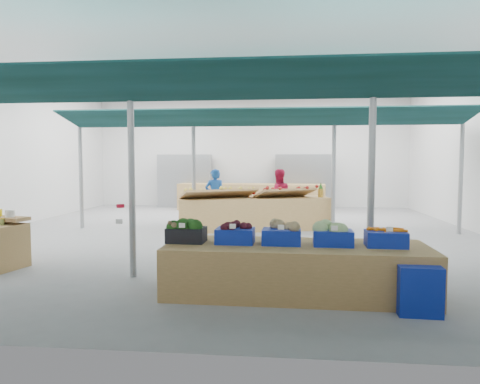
{
  "coord_description": "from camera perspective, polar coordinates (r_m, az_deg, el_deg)",
  "views": [
    {
      "loc": [
        1.25,
        -10.2,
        1.74
      ],
      "look_at": [
        0.39,
        -1.6,
        1.13
      ],
      "focal_mm": 32.0,
      "sensor_mm": 36.0,
      "label": 1
    }
  ],
  "objects": [
    {
      "name": "awnings",
      "position": [
        8.53,
        2.34,
        11.04
      ],
      "size": [
        9.5,
        7.08,
        0.3
      ],
      "color": "black",
      "rests_on": "pole_grid"
    },
    {
      "name": "pineapple",
      "position": [
        11.31,
        10.72,
        0.23
      ],
      "size": [
        0.14,
        0.14,
        0.39
      ],
      "rotation": [
        0.0,
        0.0,
        0.5
      ],
      "color": "#8C6019",
      "rests_on": "fruit_counter"
    },
    {
      "name": "back_shelving_left",
      "position": [
        16.64,
        -7.34,
        1.43
      ],
      "size": [
        2.0,
        0.5,
        2.0
      ],
      "primitive_type": "cube",
      "color": "#B23F33",
      "rests_on": "floor"
    },
    {
      "name": "veg_counter",
      "position": [
        5.74,
        7.45,
        -10.2
      ],
      "size": [
        3.42,
        1.2,
        0.66
      ],
      "primitive_type": "cube",
      "rotation": [
        0.0,
        0.0,
        -0.02
      ],
      "color": "olive",
      "rests_on": "floor"
    },
    {
      "name": "crate_carrots",
      "position": [
        5.78,
        18.86,
        -5.82
      ],
      "size": [
        0.51,
        0.41,
        0.29
      ],
      "rotation": [
        0.0,
        0.0,
        -0.04
      ],
      "color": "#0D2397",
      "rests_on": "veg_counter"
    },
    {
      "name": "pole_grid",
      "position": [
        8.46,
        2.32,
        4.51
      ],
      "size": [
        10.0,
        4.6,
        3.0
      ],
      "color": "gray",
      "rests_on": "floor"
    },
    {
      "name": "crate_broccoli",
      "position": [
        5.81,
        -7.15,
        -5.11
      ],
      "size": [
        0.51,
        0.41,
        0.35
      ],
      "rotation": [
        0.0,
        0.0,
        -0.04
      ],
      "color": "black",
      "rests_on": "veg_counter"
    },
    {
      "name": "back_shelving_right",
      "position": [
        16.23,
        8.34,
        1.36
      ],
      "size": [
        2.0,
        0.5,
        2.0
      ],
      "primitive_type": "cube",
      "color": "#B23F33",
      "rests_on": "floor"
    },
    {
      "name": "pole_ribbon",
      "position": [
        6.45,
        -15.68,
        -1.99
      ],
      "size": [
        0.12,
        0.12,
        0.28
      ],
      "color": "red",
      "rests_on": "pole_grid"
    },
    {
      "name": "fruit_counter",
      "position": [
        11.0,
        1.92,
        -2.91
      ],
      "size": [
        3.96,
        1.85,
        0.82
      ],
      "primitive_type": "cube",
      "rotation": [
        0.0,
        0.0,
        0.25
      ],
      "color": "olive",
      "rests_on": "floor"
    },
    {
      "name": "far_counter",
      "position": [
        15.54,
        1.49,
        -0.65
      ],
      "size": [
        5.34,
        1.44,
        0.95
      ],
      "primitive_type": "cube",
      "rotation": [
        0.0,
        0.0,
        -0.07
      ],
      "color": "olive",
      "rests_on": "floor"
    },
    {
      "name": "apple_heap_red",
      "position": [
        11.03,
        6.0,
        0.11
      ],
      "size": [
        1.65,
        1.34,
        0.27
      ],
      "rotation": [
        0.0,
        0.0,
        0.5
      ],
      "color": "#997247",
      "rests_on": "fruit_counter"
    },
    {
      "name": "hall",
      "position": [
        11.74,
        -0.44,
        8.45
      ],
      "size": [
        13.0,
        13.0,
        13.0
      ],
      "color": "silver",
      "rests_on": "ground"
    },
    {
      "name": "vendor_right",
      "position": [
        12.03,
        5.12,
        -0.62
      ],
      "size": [
        0.87,
        0.75,
        1.54
      ],
      "primitive_type": "imported",
      "rotation": [
        0.0,
        0.0,
        3.39
      ],
      "color": "#B91640",
      "rests_on": "floor"
    },
    {
      "name": "floor",
      "position": [
        10.42,
        -1.28,
        -5.59
      ],
      "size": [
        13.0,
        13.0,
        0.0
      ],
      "primitive_type": "plane",
      "color": "gray",
      "rests_on": "ground"
    },
    {
      "name": "crate_beets",
      "position": [
        5.69,
        -0.65,
        -5.52
      ],
      "size": [
        0.51,
        0.41,
        0.29
      ],
      "rotation": [
        0.0,
        0.0,
        -0.04
      ],
      "color": "#0D2397",
      "rests_on": "veg_counter"
    },
    {
      "name": "crate_cabbage",
      "position": [
        5.67,
        12.29,
        -5.4
      ],
      "size": [
        0.51,
        0.41,
        0.35
      ],
      "rotation": [
        0.0,
        0.0,
        -0.04
      ],
      "color": "#0D2397",
      "rests_on": "veg_counter"
    },
    {
      "name": "apple_heap_yellow",
      "position": [
        10.72,
        -2.8,
        0.01
      ],
      "size": [
        2.0,
        1.53,
        0.27
      ],
      "rotation": [
        0.0,
        0.0,
        0.5
      ],
      "color": "#997247",
      "rests_on": "fruit_counter"
    },
    {
      "name": "sparrow",
      "position": [
        5.72,
        -8.91,
        -4.36
      ],
      "size": [
        0.12,
        0.09,
        0.11
      ],
      "rotation": [
        0.0,
        0.0,
        -0.04
      ],
      "color": "brown",
      "rests_on": "crate_broccoli"
    },
    {
      "name": "vendor_left",
      "position": [
        12.18,
        -3.37,
        -0.55
      ],
      "size": [
        0.64,
        0.5,
        1.54
      ],
      "primitive_type": "imported",
      "rotation": [
        0.0,
        0.0,
        3.39
      ],
      "color": "#184A9E",
      "rests_on": "floor"
    },
    {
      "name": "crate_stack",
      "position": [
        5.39,
        22.71,
        -11.94
      ],
      "size": [
        0.49,
        0.35,
        0.57
      ],
      "primitive_type": "cube",
      "rotation": [
        0.0,
        0.0,
        -0.05
      ],
      "color": "#0D2397",
      "rests_on": "floor"
    },
    {
      "name": "crate_celeriac",
      "position": [
        5.64,
        5.57,
        -5.51
      ],
      "size": [
        0.51,
        0.41,
        0.31
      ],
      "rotation": [
        0.0,
        0.0,
        -0.04
      ],
      "color": "#0D2397",
      "rests_on": "veg_counter"
    }
  ]
}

